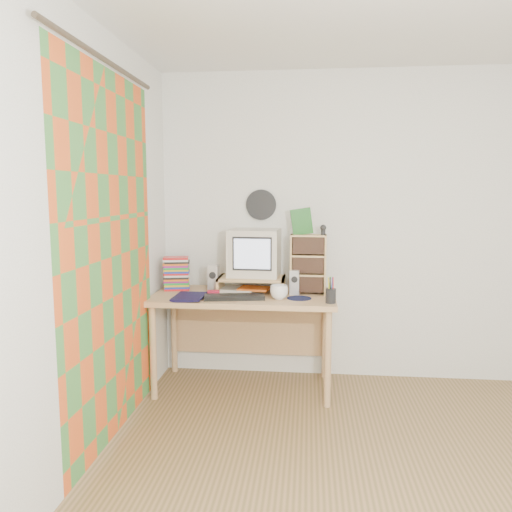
% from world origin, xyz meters
% --- Properties ---
extents(floor, '(3.50, 3.50, 0.00)m').
position_xyz_m(floor, '(0.00, 0.00, 0.00)').
color(floor, olive).
rests_on(floor, ground).
extents(back_wall, '(3.50, 0.00, 3.50)m').
position_xyz_m(back_wall, '(0.00, 1.75, 1.25)').
color(back_wall, white).
rests_on(back_wall, floor).
extents(left_wall, '(0.00, 3.50, 3.50)m').
position_xyz_m(left_wall, '(-1.75, 0.00, 1.25)').
color(left_wall, white).
rests_on(left_wall, floor).
extents(curtain, '(0.00, 2.20, 2.20)m').
position_xyz_m(curtain, '(-1.71, 0.48, 1.15)').
color(curtain, '#E0561F').
rests_on(curtain, left_wall).
extents(wall_disc, '(0.25, 0.02, 0.25)m').
position_xyz_m(wall_disc, '(-0.93, 1.73, 1.43)').
color(wall_disc, black).
rests_on(wall_disc, back_wall).
extents(desk, '(1.40, 0.70, 0.75)m').
position_xyz_m(desk, '(-1.03, 1.44, 0.62)').
color(desk, tan).
rests_on(desk, floor).
extents(monitor_riser, '(0.52, 0.30, 0.12)m').
position_xyz_m(monitor_riser, '(-0.98, 1.48, 0.84)').
color(monitor_riser, tan).
rests_on(monitor_riser, desk).
extents(crt_monitor, '(0.41, 0.41, 0.37)m').
position_xyz_m(crt_monitor, '(-0.97, 1.53, 1.06)').
color(crt_monitor, beige).
rests_on(crt_monitor, monitor_riser).
extents(speaker_left, '(0.08, 0.08, 0.21)m').
position_xyz_m(speaker_left, '(-1.28, 1.46, 0.86)').
color(speaker_left, '#B5B4BA').
rests_on(speaker_left, desk).
extents(speaker_right, '(0.08, 0.08, 0.19)m').
position_xyz_m(speaker_right, '(-0.64, 1.41, 0.85)').
color(speaker_right, '#B5B4BA').
rests_on(speaker_right, desk).
extents(keyboard, '(0.46, 0.22, 0.03)m').
position_xyz_m(keyboard, '(-1.08, 1.21, 0.76)').
color(keyboard, black).
rests_on(keyboard, desk).
extents(dvd_stack, '(0.22, 0.18, 0.28)m').
position_xyz_m(dvd_stack, '(-1.59, 1.52, 0.89)').
color(dvd_stack, brown).
rests_on(dvd_stack, desk).
extents(cd_rack, '(0.28, 0.16, 0.46)m').
position_xyz_m(cd_rack, '(-0.54, 1.48, 0.98)').
color(cd_rack, tan).
rests_on(cd_rack, desk).
extents(mug, '(0.14, 0.14, 0.10)m').
position_xyz_m(mug, '(-0.75, 1.24, 0.80)').
color(mug, white).
rests_on(mug, desk).
extents(diary, '(0.27, 0.20, 0.05)m').
position_xyz_m(diary, '(-1.52, 1.19, 0.78)').
color(diary, black).
rests_on(diary, desk).
extents(mousepad, '(0.21, 0.21, 0.00)m').
position_xyz_m(mousepad, '(-0.60, 1.28, 0.75)').
color(mousepad, '#111238').
rests_on(mousepad, desk).
extents(pen_cup, '(0.08, 0.08, 0.15)m').
position_xyz_m(pen_cup, '(-0.38, 1.15, 0.82)').
color(pen_cup, black).
rests_on(pen_cup, desk).
extents(papers, '(0.30, 0.24, 0.04)m').
position_xyz_m(papers, '(-1.04, 1.47, 0.77)').
color(papers, silver).
rests_on(papers, desk).
extents(red_box, '(0.10, 0.08, 0.04)m').
position_xyz_m(red_box, '(-1.25, 1.28, 0.77)').
color(red_box, '#AF122E').
rests_on(red_box, desk).
extents(game_box, '(0.16, 0.05, 0.20)m').
position_xyz_m(game_box, '(-0.59, 1.49, 1.31)').
color(game_box, '#185619').
rests_on(game_box, cd_rack).
extents(webcam, '(0.05, 0.05, 0.08)m').
position_xyz_m(webcam, '(-0.43, 1.45, 1.25)').
color(webcam, black).
rests_on(webcam, cd_rack).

